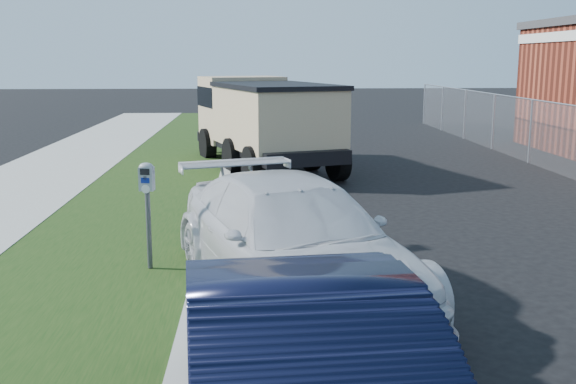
{
  "coord_description": "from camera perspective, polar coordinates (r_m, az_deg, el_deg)",
  "views": [
    {
      "loc": [
        -1.92,
        -8.72,
        2.93
      ],
      "look_at": [
        -1.4,
        1.0,
        1.0
      ],
      "focal_mm": 42.0,
      "sensor_mm": 36.0,
      "label": 1
    }
  ],
  "objects": [
    {
      "name": "white_wagon",
      "position": [
        8.43,
        0.26,
        -3.92
      ],
      "size": [
        3.54,
        5.41,
        1.46
      ],
      "primitive_type": "imported",
      "rotation": [
        0.0,
        0.0,
        0.33
      ],
      "color": "silver",
      "rests_on": "ground"
    },
    {
      "name": "parking_meter",
      "position": [
        9.15,
        -11.83,
        -0.03
      ],
      "size": [
        0.22,
        0.16,
        1.45
      ],
      "rotation": [
        0.0,
        0.0,
        -0.17
      ],
      "color": "#3F4247",
      "rests_on": "ground"
    },
    {
      "name": "streetside",
      "position": [
        11.68,
        -21.2,
        -3.75
      ],
      "size": [
        6.12,
        50.0,
        0.15
      ],
      "color": "#98988F",
      "rests_on": "ground"
    },
    {
      "name": "ground",
      "position": [
        9.4,
        8.95,
        -7.09
      ],
      "size": [
        120.0,
        120.0,
        0.0
      ],
      "primitive_type": "plane",
      "color": "black",
      "rests_on": "ground"
    },
    {
      "name": "dump_truck",
      "position": [
        18.28,
        -2.17,
        6.28
      ],
      "size": [
        4.05,
        6.57,
        2.42
      ],
      "rotation": [
        0.0,
        0.0,
        0.31
      ],
      "color": "black",
      "rests_on": "ground"
    }
  ]
}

